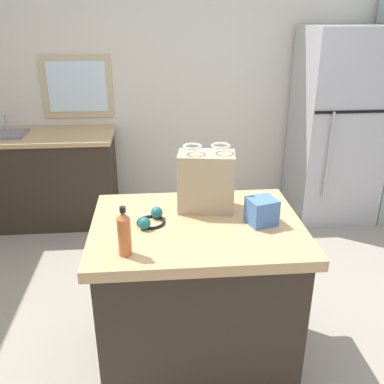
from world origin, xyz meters
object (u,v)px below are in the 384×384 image
at_px(shopping_bag, 206,181).
at_px(ear_defenders, 151,219).
at_px(refrigerator, 337,126).
at_px(kitchen_island, 197,296).
at_px(bottle, 124,233).
at_px(small_box, 262,211).

height_order(shopping_bag, ear_defenders, shopping_bag).
bearing_deg(refrigerator, kitchen_island, -128.56).
xyz_separation_m(kitchen_island, ear_defenders, (-0.24, 0.02, 0.48)).
bearing_deg(bottle, small_box, 20.14).
distance_m(refrigerator, bottle, 2.94).
relative_size(kitchen_island, ear_defenders, 5.43).
height_order(kitchen_island, refrigerator, refrigerator).
xyz_separation_m(refrigerator, shopping_bag, (-1.49, -1.78, 0.18)).
relative_size(bottle, ear_defenders, 1.17).
xyz_separation_m(kitchen_island, refrigerator, (1.56, 1.95, 0.45)).
distance_m(shopping_bag, bottle, 0.62).
relative_size(refrigerator, small_box, 13.21).
relative_size(kitchen_island, small_box, 7.93).
xyz_separation_m(kitchen_island, bottle, (-0.35, -0.28, 0.57)).
relative_size(shopping_bag, ear_defenders, 1.83).
xyz_separation_m(small_box, bottle, (-0.69, -0.25, 0.04)).
bearing_deg(bottle, ear_defenders, 69.04).
distance_m(small_box, ear_defenders, 0.58).
bearing_deg(ear_defenders, shopping_bag, 26.62).
relative_size(small_box, ear_defenders, 0.69).
distance_m(refrigerator, ear_defenders, 2.64).
distance_m(kitchen_island, small_box, 0.63).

